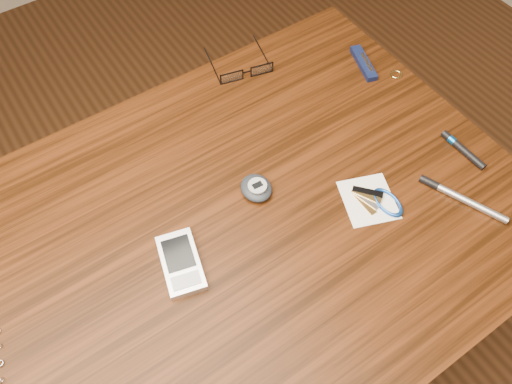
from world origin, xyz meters
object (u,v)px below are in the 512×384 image
(desk, at_px, (230,259))
(pedometer, at_px, (256,188))
(notepad_keys, at_px, (378,201))
(silver_pen, at_px, (456,195))
(pocket_knife, at_px, (364,63))
(pda_phone, at_px, (181,263))
(eyeglasses, at_px, (246,71))

(desk, xyz_separation_m, pedometer, (0.08, 0.04, 0.11))
(desk, relative_size, notepad_keys, 8.57)
(pedometer, distance_m, silver_pen, 0.33)
(desk, height_order, pocket_knife, pocket_knife)
(notepad_keys, bearing_deg, silver_pen, -30.12)
(pda_phone, bearing_deg, desk, 7.01)
(pocket_knife, distance_m, silver_pen, 0.34)
(pocket_knife, height_order, silver_pen, same)
(eyeglasses, bearing_deg, desk, -128.39)
(desk, xyz_separation_m, silver_pen, (0.35, -0.16, 0.11))
(pda_phone, bearing_deg, pedometer, 15.54)
(pedometer, bearing_deg, notepad_keys, -40.03)
(pedometer, distance_m, notepad_keys, 0.20)
(eyeglasses, xyz_separation_m, pedometer, (-0.14, -0.24, -0.00))
(desk, height_order, silver_pen, silver_pen)
(desk, bearing_deg, silver_pen, -24.47)
(desk, height_order, pedometer, pedometer)
(notepad_keys, distance_m, pocket_knife, 0.33)
(desk, relative_size, pda_phone, 8.63)
(pda_phone, bearing_deg, notepad_keys, -14.26)
(desk, distance_m, pocket_knife, 0.48)
(pda_phone, relative_size, pedometer, 1.85)
(desk, xyz_separation_m, notepad_keys, (0.24, -0.09, 0.11))
(pedometer, xyz_separation_m, pocket_knife, (0.35, 0.13, -0.00))
(desk, height_order, pda_phone, pda_phone)
(eyeglasses, bearing_deg, pedometer, -119.74)
(desk, height_order, notepad_keys, notepad_keys)
(eyeglasses, height_order, pedometer, same)
(eyeglasses, xyz_separation_m, silver_pen, (0.13, -0.44, -0.00))
(silver_pen, bearing_deg, pedometer, 143.84)
(notepad_keys, bearing_deg, desk, 158.41)
(notepad_keys, height_order, pocket_knife, pocket_knife)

